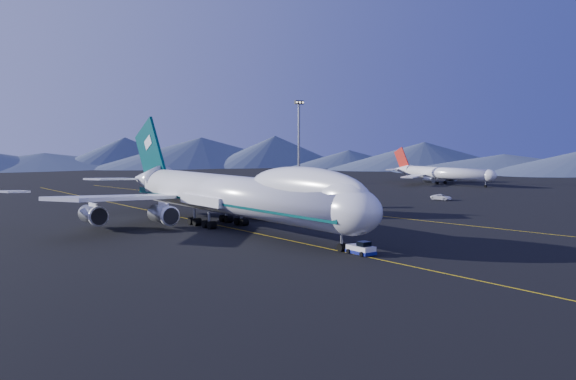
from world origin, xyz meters
TOP-DOWN VIEW (x-y plane):
  - ground at (0.00, 0.00)m, footprint 500.00×500.00m
  - taxiway_line_main at (0.00, 0.00)m, footprint 0.25×220.00m
  - taxiway_line_side at (30.00, 10.00)m, footprint 28.08×198.09m
  - mountain_ridge at (124.84, 10.92)m, footprint 374.91×567.11m
  - boeing_747 at (0.00, 0.03)m, footprint 59.62×72.43m
  - pushback_tug at (0.67, -29.50)m, footprint 2.46×4.10m
  - second_jet at (108.23, 45.84)m, footprint 36.78×41.55m
  - service_van at (66.06, 11.28)m, footprint 3.30×5.41m
  - floodlight_mast at (74.33, 77.97)m, footprint 3.37×2.52m

SIDE VIEW (x-z plane):
  - ground at x=0.00m, z-range 0.00..0.00m
  - taxiway_line_main at x=0.00m, z-range 0.01..0.01m
  - taxiway_line_side at x=30.00m, z-range 0.01..0.01m
  - pushback_tug at x=0.67m, z-range -0.32..1.42m
  - service_van at x=66.06m, z-range 0.00..1.40m
  - second_jet at x=108.23m, z-range -2.33..9.49m
  - boeing_747 at x=0.00m, z-range -3.87..15.50m
  - mountain_ridge at x=124.84m, z-range 0.00..12.00m
  - floodlight_mast at x=74.33m, z-range 0.18..27.42m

